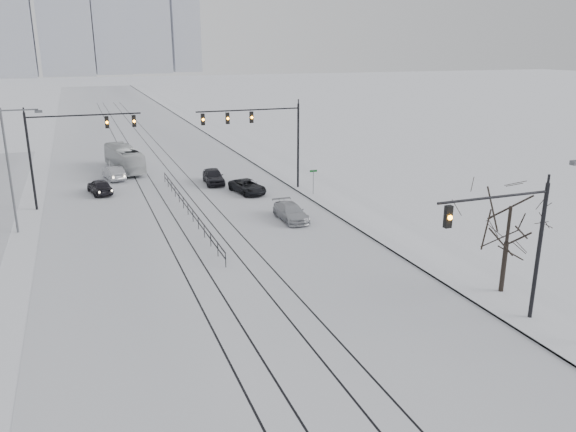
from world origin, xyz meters
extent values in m
cube|color=silver|center=(0.00, 60.00, 0.01)|extent=(22.00, 260.00, 0.02)
cube|color=white|center=(13.50, 60.00, 0.08)|extent=(5.00, 260.00, 0.16)
cube|color=gray|center=(11.05, 60.00, 0.06)|extent=(0.10, 260.00, 0.12)
cube|color=black|center=(-2.60, 40.00, 0.02)|extent=(0.10, 180.00, 0.01)
cube|color=black|center=(-1.20, 40.00, 0.02)|extent=(0.10, 180.00, 0.01)
cube|color=black|center=(1.20, 40.00, 0.02)|extent=(0.10, 180.00, 0.01)
cube|color=black|center=(2.60, 40.00, 0.02)|extent=(0.10, 180.00, 0.01)
cube|color=#ABAFBC|center=(-30.00, 260.00, 27.50)|extent=(18.00, 18.00, 55.00)
cube|color=#ABAFBC|center=(12.00, 276.00, 24.00)|extent=(16.00, 16.00, 48.00)
cube|color=#ABAFBC|center=(30.00, 284.00, 32.00)|extent=(20.00, 20.00, 64.00)
cube|color=#ABAFBC|center=(50.00, 292.00, 20.00)|extent=(14.00, 14.00, 40.00)
cylinder|color=black|center=(12.40, 6.00, 3.50)|extent=(0.20, 0.20, 7.00)
cylinder|color=black|center=(9.40, 6.00, 6.60)|extent=(6.00, 0.12, 0.12)
cube|color=black|center=(7.00, 6.00, 5.95)|extent=(0.32, 0.24, 1.00)
sphere|color=orange|center=(7.00, 5.86, 5.95)|extent=(0.22, 0.22, 0.22)
cylinder|color=black|center=(11.50, 35.00, 4.00)|extent=(0.20, 0.20, 8.00)
cylinder|color=black|center=(6.75, 35.00, 7.60)|extent=(9.50, 0.12, 0.12)
cube|color=black|center=(2.60, 35.00, 6.95)|extent=(0.32, 0.24, 1.00)
sphere|color=orange|center=(2.60, 34.86, 6.95)|extent=(0.22, 0.22, 0.22)
cube|color=black|center=(4.80, 35.00, 6.95)|extent=(0.32, 0.24, 1.00)
sphere|color=orange|center=(4.80, 34.86, 6.95)|extent=(0.22, 0.22, 0.22)
cube|color=black|center=(7.00, 35.00, 6.95)|extent=(0.32, 0.24, 1.00)
sphere|color=orange|center=(7.00, 34.86, 6.95)|extent=(0.22, 0.22, 0.22)
cylinder|color=black|center=(-11.50, 36.00, 4.00)|extent=(0.20, 0.20, 8.00)
cylinder|color=black|center=(-7.00, 36.00, 7.60)|extent=(9.00, 0.12, 0.12)
cube|color=black|center=(-3.10, 36.00, 6.95)|extent=(0.32, 0.24, 1.00)
sphere|color=orange|center=(-3.10, 35.86, 6.95)|extent=(0.22, 0.22, 0.22)
cube|color=black|center=(-5.30, 36.00, 6.95)|extent=(0.32, 0.24, 1.00)
sphere|color=orange|center=(-5.30, 35.86, 6.95)|extent=(0.22, 0.22, 0.22)
cylinder|color=#595B60|center=(-12.50, 30.00, 4.50)|extent=(0.16, 0.16, 9.00)
cylinder|color=#595B60|center=(-11.30, 30.00, 8.80)|extent=(2.40, 0.10, 0.10)
cube|color=#595B60|center=(-10.10, 30.00, 8.65)|extent=(0.50, 0.25, 0.18)
cylinder|color=black|center=(13.20, 9.00, 1.50)|extent=(0.26, 0.26, 3.00)
cylinder|color=black|center=(13.20, 9.00, 3.75)|extent=(0.18, 0.18, 2.50)
cube|color=black|center=(0.00, 30.00, 0.95)|extent=(0.06, 24.00, 0.06)
cube|color=black|center=(0.00, 30.00, 0.55)|extent=(0.06, 24.00, 0.06)
cylinder|color=#595B60|center=(11.80, 32.00, 1.20)|extent=(0.06, 0.06, 2.40)
cube|color=#0C4C19|center=(11.80, 32.00, 2.30)|extent=(0.70, 0.04, 0.18)
imported|color=black|center=(-6.27, 39.48, 0.70)|extent=(2.40, 4.35, 1.40)
imported|color=#9D9FA4|center=(-4.66, 45.02, 0.70)|extent=(2.21, 4.46, 1.41)
imported|color=black|center=(6.48, 34.95, 0.62)|extent=(2.91, 4.82, 1.25)
imported|color=#AEB0B6|center=(7.23, 25.73, 0.65)|extent=(1.86, 4.49, 1.30)
imported|color=black|center=(4.40, 39.68, 0.75)|extent=(2.10, 4.54, 1.51)
imported|color=silver|center=(-3.23, 49.01, 1.32)|extent=(3.61, 9.73, 2.65)
camera|label=1|loc=(-7.72, -13.34, 13.06)|focal=35.00mm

